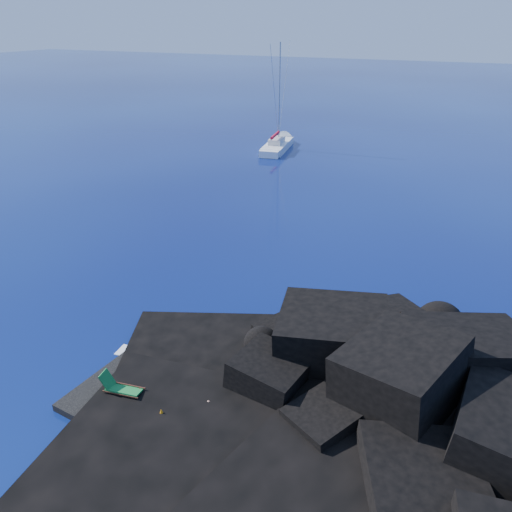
{
  "coord_description": "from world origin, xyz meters",
  "views": [
    {
      "loc": [
        14.77,
        -13.51,
        15.42
      ],
      "look_at": [
        3.31,
        11.93,
        2.0
      ],
      "focal_mm": 35.0,
      "sensor_mm": 36.0,
      "label": 1
    }
  ],
  "objects_px": {
    "deck_chair": "(123,385)",
    "marker_cone": "(162,413)",
    "sailboat": "(277,150)",
    "sunbather": "(197,404)"
  },
  "relations": [
    {
      "from": "deck_chair",
      "to": "sunbather",
      "type": "xyz_separation_m",
      "value": [
        3.26,
        0.7,
        -0.43
      ]
    },
    {
      "from": "sailboat",
      "to": "deck_chair",
      "type": "xyz_separation_m",
      "value": [
        11.38,
        -45.97,
        0.96
      ]
    },
    {
      "from": "deck_chair",
      "to": "marker_cone",
      "type": "bearing_deg",
      "value": -19.23
    },
    {
      "from": "sailboat",
      "to": "sunbather",
      "type": "relative_size",
      "value": 7.35
    },
    {
      "from": "sailboat",
      "to": "sunbather",
      "type": "bearing_deg",
      "value": -80.75
    },
    {
      "from": "sunbather",
      "to": "deck_chair",
      "type": "bearing_deg",
      "value": 157.51
    },
    {
      "from": "sailboat",
      "to": "sunbather",
      "type": "height_order",
      "value": "sailboat"
    },
    {
      "from": "sailboat",
      "to": "deck_chair",
      "type": "height_order",
      "value": "sailboat"
    },
    {
      "from": "sailboat",
      "to": "sunbather",
      "type": "distance_m",
      "value": 47.57
    },
    {
      "from": "marker_cone",
      "to": "deck_chair",
      "type": "bearing_deg",
      "value": 169.09
    }
  ]
}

